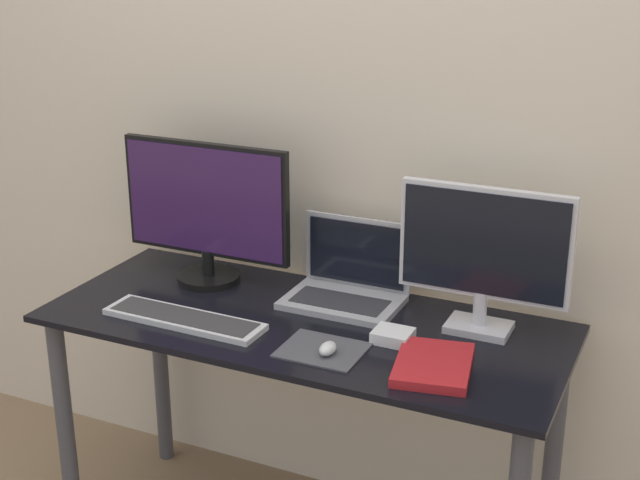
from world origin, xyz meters
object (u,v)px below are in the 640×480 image
laptop (348,281)px  mouse (328,349)px  power_brick (393,336)px  monitor_right (484,252)px  keyboard (184,319)px  monitor_left (206,210)px  book (433,365)px

laptop → mouse: bearing=-75.1°
power_brick → mouse: bearing=-129.2°
monitor_right → power_brick: size_ratio=4.58×
laptop → keyboard: 0.47m
monitor_left → book: monitor_left is taller
keyboard → mouse: mouse is taller
keyboard → book: size_ratio=1.72×
monitor_right → mouse: bearing=-135.0°
monitor_left → monitor_right: (0.83, 0.00, -0.00)m
monitor_left → keyboard: (0.09, -0.28, -0.21)m
laptop → keyboard: laptop is taller
laptop → book: 0.46m
power_brick → monitor_left: bearing=166.4°
book → power_brick: size_ratio=2.73×
mouse → laptop: bearing=104.9°
monitor_right → power_brick: monitor_right is taller
monitor_right → mouse: monitor_right is taller
book → power_brick: power_brick is taller
keyboard → mouse: (0.43, -0.02, 0.01)m
power_brick → monitor_right: bearing=40.5°
mouse → book: size_ratio=0.23×
monitor_left → book: 0.85m
laptop → power_brick: size_ratio=3.29×
monitor_left → book: size_ratio=2.00×
keyboard → power_brick: size_ratio=4.70×
monitor_right → book: size_ratio=1.68×
laptop → mouse: (0.09, -0.34, -0.04)m
mouse → book: (0.26, 0.04, -0.01)m
monitor_right → book: 0.33m
keyboard → power_brick: (0.55, 0.12, 0.01)m
keyboard → laptop: bearing=43.4°
monitor_left → monitor_right: bearing=0.0°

